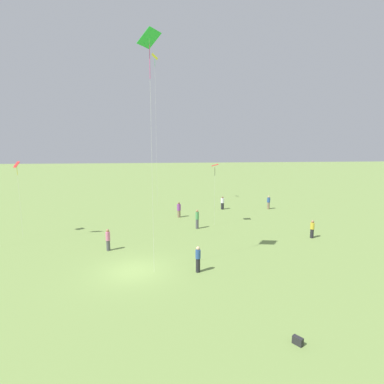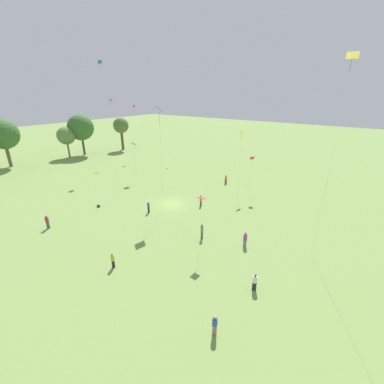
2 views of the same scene
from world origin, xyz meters
The scene contains 25 objects.
ground_plane centered at (0.00, 0.00, 0.00)m, with size 240.00×240.00×0.00m, color #7A994C.
tree_2 centered at (-5.47, 43.87, 7.36)m, with size 6.62×6.62×10.71m.
tree_3 centered at (7.44, 41.29, 5.63)m, with size 4.53×4.53×7.93m.
tree_4 centered at (11.41, 40.64, 7.30)m, with size 6.68×6.68×10.67m.
tree_5 centered at (22.13, 37.45, 6.89)m, with size 4.41×4.41×9.24m.
person_0 centered at (-3.97, -14.25, 0.86)m, with size 0.59×0.59×1.74m.
person_1 centered at (-4.14, 0.66, 0.87)m, with size 0.36×0.36×1.71m.
person_2 centered at (13.54, -2.16, 0.78)m, with size 0.66×0.66×1.62m.
person_3 centered at (-9.77, -17.86, 0.81)m, with size 0.51×0.51×1.65m.
person_4 centered at (-15.64, -17.34, 0.85)m, with size 0.54×0.54×1.71m.
person_5 centered at (2.23, -4.08, 0.87)m, with size 0.39×0.39×1.72m.
person_6 centered at (-15.05, -5.30, 0.80)m, with size 0.48×0.48×1.60m.
person_7 centered at (-14.92, 7.81, 0.87)m, with size 0.60×0.60×1.77m.
person_8 centered at (-5.42, -9.40, 0.96)m, with size 0.41×0.41×1.89m.
kite_0 centered at (10.29, -8.36, 6.13)m, with size 0.72×0.74×6.70m.
kite_1 centered at (-1.33, 0.37, 13.65)m, with size 1.44×1.50×14.49m.
kite_2 centered at (12.57, 28.35, 13.49)m, with size 0.96×0.99×14.63m.
kite_3 centered at (-1.55, -20.86, 17.84)m, with size 0.80×0.98×19.27m.
kite_4 centered at (-7.33, -10.52, 5.89)m, with size 0.76×0.78×6.24m.
kite_5 centered at (11.02, -5.93, 9.82)m, with size 0.95×0.66×10.57m.
kite_6 centered at (5.37, 13.49, 6.82)m, with size 0.91×1.02×7.27m.
kite_7 centered at (8.56, 25.23, 20.21)m, with size 0.89×0.65×22.18m.
kite_8 centered at (18.44, 27.13, 11.81)m, with size 0.63×0.41×13.07m.
picnic_bag_0 centered at (-7.25, 8.16, 0.17)m, with size 0.40×0.46×0.34m.
picnic_bag_1 centered at (14.60, 13.38, 0.13)m, with size 0.39×0.40×0.26m.
Camera 2 is at (-27.49, -23.92, 16.33)m, focal length 24.00 mm.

